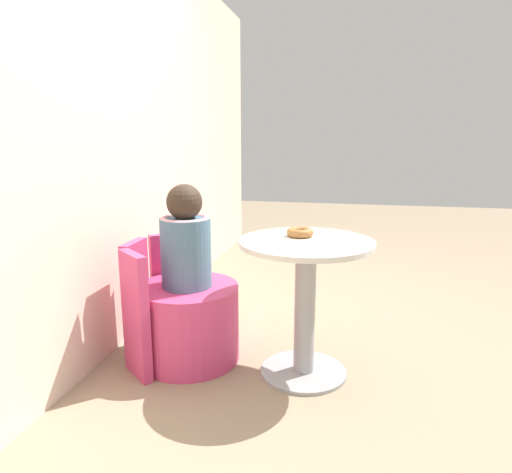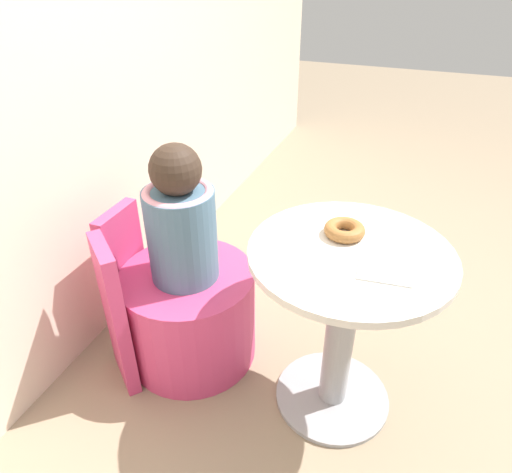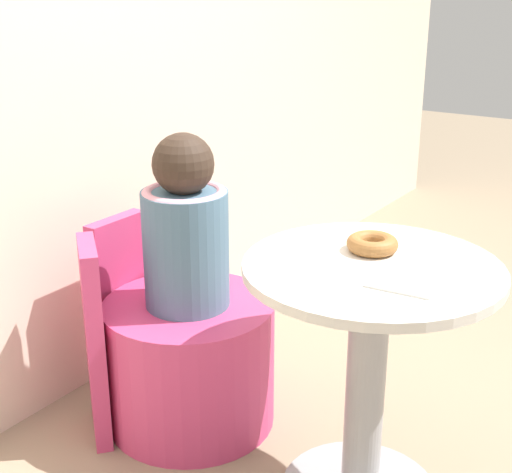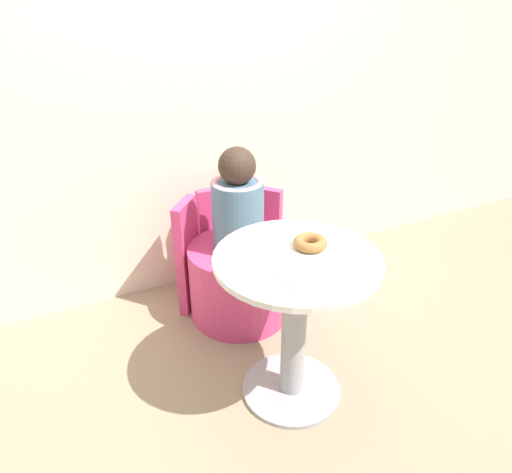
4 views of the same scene
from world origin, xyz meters
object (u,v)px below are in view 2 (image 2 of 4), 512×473
Objects in this scene: round_table at (344,308)px; child_figure at (181,220)px; donut at (344,230)px; tub_chair at (191,313)px.

child_figure reaches higher than round_table.
donut is at bearing -85.32° from child_figure.
child_figure reaches higher than donut.
tub_chair is 4.02× the size of donut.
tub_chair is 0.77m from donut.
donut reaches higher than round_table.
round_table is at bearing -93.03° from tub_chair.
tub_chair is 0.45m from child_figure.
child_figure is at bearing -85.53° from tub_chair.
donut is at bearing -85.32° from tub_chair.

